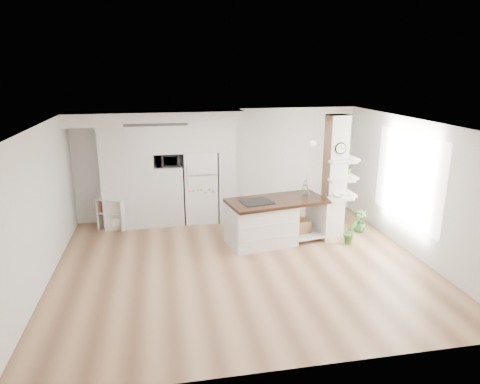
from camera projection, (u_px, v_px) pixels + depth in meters
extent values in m
cube|color=tan|center=(242.00, 265.00, 8.20)|extent=(7.00, 6.00, 0.01)
cube|color=white|center=(242.00, 124.00, 7.45)|extent=(7.00, 6.00, 0.04)
cube|color=silver|center=(220.00, 164.00, 10.66)|extent=(7.00, 0.04, 2.70)
cube|color=silver|center=(291.00, 272.00, 4.99)|extent=(7.00, 0.04, 2.70)
cube|color=silver|center=(39.00, 209.00, 7.20)|extent=(0.04, 6.00, 2.70)
cube|color=silver|center=(416.00, 189.00, 8.44)|extent=(0.04, 6.00, 2.70)
cube|color=silver|center=(129.00, 177.00, 10.00)|extent=(1.20, 0.65, 2.40)
cube|color=silver|center=(169.00, 195.00, 10.30)|extent=(0.65, 0.65, 1.42)
cube|color=silver|center=(167.00, 138.00, 9.92)|extent=(0.65, 0.65, 0.65)
cube|color=silver|center=(199.00, 137.00, 10.05)|extent=(0.85, 0.65, 0.65)
cube|color=silver|center=(226.00, 172.00, 10.41)|extent=(0.40, 0.65, 2.40)
cube|color=silver|center=(156.00, 118.00, 9.73)|extent=(4.00, 0.70, 0.30)
cube|color=#262626|center=(156.00, 125.00, 9.44)|extent=(1.40, 0.04, 0.06)
cube|color=white|center=(200.00, 186.00, 10.40)|extent=(0.78, 0.66, 1.75)
cube|color=#B2B2B7|center=(201.00, 175.00, 9.97)|extent=(0.78, 0.01, 0.03)
cube|color=silver|center=(335.00, 177.00, 9.36)|extent=(0.40, 0.40, 2.70)
cube|color=#A9775E|center=(326.00, 177.00, 9.33)|extent=(0.02, 0.40, 2.70)
cube|color=#A9775E|center=(331.00, 175.00, 9.56)|extent=(0.40, 0.02, 2.70)
cylinder|color=black|center=(341.00, 148.00, 8.98)|extent=(0.25, 0.03, 0.25)
cylinder|color=white|center=(341.00, 148.00, 8.97)|extent=(0.21, 0.01, 0.21)
plane|color=white|center=(407.00, 178.00, 8.68)|extent=(0.00, 2.40, 2.40)
cylinder|color=white|center=(329.00, 152.00, 8.05)|extent=(0.12, 0.12, 0.10)
cube|color=silver|center=(261.00, 224.00, 9.11)|extent=(1.51, 1.13, 0.88)
cube|color=silver|center=(302.00, 232.00, 9.55)|extent=(0.89, 1.02, 0.04)
cube|color=silver|center=(316.00, 216.00, 9.59)|extent=(0.19, 0.89, 0.88)
cube|color=#341A0F|center=(277.00, 201.00, 9.11)|extent=(2.25, 1.37, 0.06)
cube|color=black|center=(257.00, 202.00, 8.94)|extent=(0.72, 0.63, 0.01)
cube|color=#A3834F|center=(300.00, 226.00, 9.49)|extent=(0.47, 0.39, 0.26)
cylinder|color=white|center=(305.00, 190.00, 9.42)|extent=(0.12, 0.12, 0.22)
cube|color=silver|center=(101.00, 213.00, 10.05)|extent=(0.17, 0.35, 0.75)
cube|color=silver|center=(124.00, 214.00, 9.93)|extent=(0.17, 0.35, 0.75)
cube|color=silver|center=(111.00, 199.00, 9.89)|extent=(0.72, 0.58, 0.03)
cube|color=silver|center=(113.00, 212.00, 9.98)|extent=(0.69, 0.56, 0.03)
sphere|color=white|center=(117.00, 221.00, 10.03)|extent=(0.36, 0.36, 0.36)
imported|color=#3D7D32|center=(350.00, 232.00, 9.15)|extent=(0.29, 0.24, 0.51)
imported|color=#3D7D32|center=(360.00, 221.00, 9.83)|extent=(0.32, 0.32, 0.51)
imported|color=#2D2D2D|center=(168.00, 160.00, 10.01)|extent=(0.54, 0.37, 0.30)
imported|color=#3D7D32|center=(348.00, 167.00, 9.47)|extent=(0.27, 0.23, 0.30)
imported|color=white|center=(339.00, 196.00, 9.18)|extent=(0.22, 0.22, 0.05)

